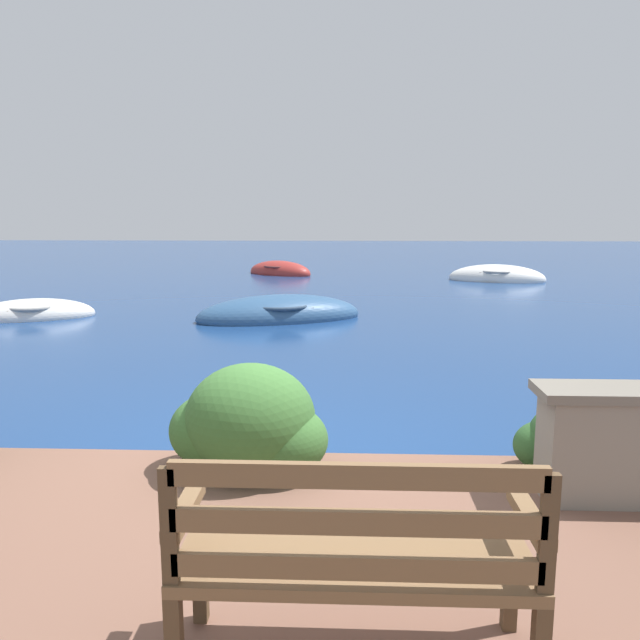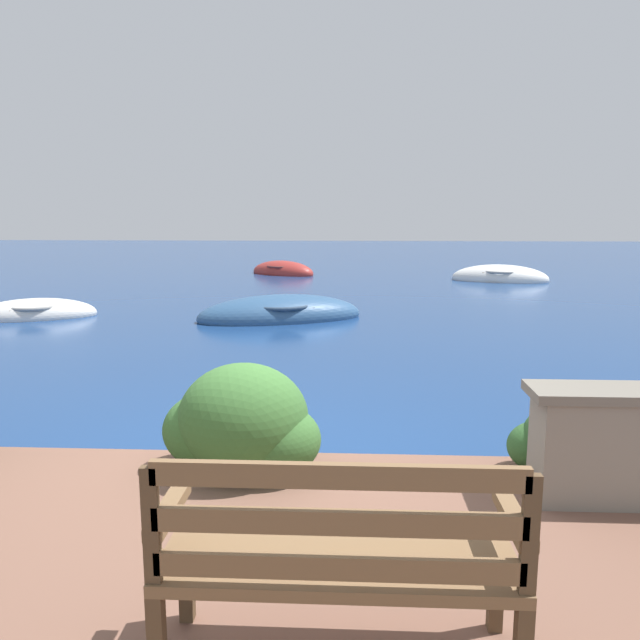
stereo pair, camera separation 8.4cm
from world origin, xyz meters
TOP-DOWN VIEW (x-y plane):
  - ground_plane at (0.00, 0.00)m, footprint 80.00×80.00m
  - park_bench at (0.64, -2.24)m, footprint 1.42×0.48m
  - hedge_clump_left at (-0.07, -0.34)m, footprint 1.13×0.81m
  - hedge_clump_centre at (2.16, -0.28)m, footprint 0.73×0.53m
  - rowboat_nearest at (-5.42, 7.15)m, footprint 2.48×1.78m
  - rowboat_mid at (-0.65, 7.18)m, footprint 3.41×2.26m
  - rowboat_far at (5.09, 14.17)m, footprint 3.00×1.88m
  - rowboat_outer at (-1.55, 15.81)m, footprint 2.54×2.11m

SIDE VIEW (x-z plane):
  - ground_plane at x=0.00m, z-range 0.00..0.00m
  - rowboat_nearest at x=-5.42m, z-range -0.27..0.38m
  - rowboat_outer at x=-1.55m, z-range -0.32..0.46m
  - rowboat_mid at x=-0.65m, z-range -0.34..0.48m
  - rowboat_far at x=5.09m, z-range -0.35..0.49m
  - hedge_clump_centre at x=2.16m, z-range 0.19..0.69m
  - hedge_clump_left at x=-0.07m, z-range 0.17..0.94m
  - park_bench at x=0.64m, z-range 0.24..1.17m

